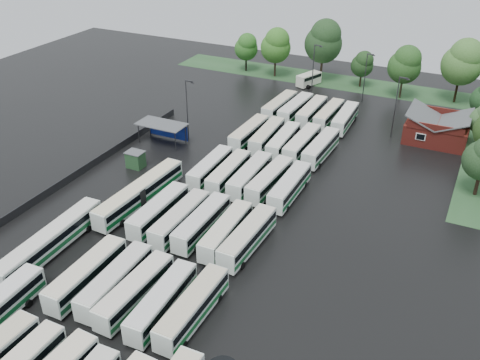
% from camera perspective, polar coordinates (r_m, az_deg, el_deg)
% --- Properties ---
extents(ground, '(160.00, 160.00, 0.00)m').
position_cam_1_polar(ground, '(67.53, -6.03, -6.00)').
color(ground, black).
rests_on(ground, ground).
extents(brick_building, '(10.07, 8.60, 5.39)m').
position_cam_1_polar(brick_building, '(96.46, 20.25, 4.96)').
color(brick_building, maroon).
rests_on(brick_building, ground).
extents(wash_shed, '(8.20, 4.20, 3.58)m').
position_cam_1_polar(wash_shed, '(90.47, -8.22, 5.72)').
color(wash_shed, '#2D2D30').
rests_on(wash_shed, ground).
extents(utility_hut, '(2.70, 2.20, 2.62)m').
position_cam_1_polar(utility_hut, '(83.79, -11.08, 2.17)').
color(utility_hut, '#224825').
rests_on(utility_hut, ground).
extents(grass_strip_north, '(80.00, 10.00, 0.01)m').
position_cam_1_polar(grass_strip_north, '(120.85, 11.22, 10.12)').
color(grass_strip_north, '#274F28').
rests_on(grass_strip_north, ground).
extents(west_fence, '(0.10, 50.00, 1.20)m').
position_cam_1_polar(west_fence, '(84.57, -16.14, 1.22)').
color(west_fence, '#2D2D30').
rests_on(west_fence, ground).
extents(bus_r1c0, '(2.58, 11.37, 3.15)m').
position_cam_1_polar(bus_r1c0, '(60.96, -16.03, -9.62)').
color(bus_r1c0, white).
rests_on(bus_r1c0, ground).
extents(bus_r1c1, '(2.70, 11.18, 3.09)m').
position_cam_1_polar(bus_r1c1, '(59.36, -13.14, -10.43)').
color(bus_r1c1, white).
rests_on(bus_r1c1, ground).
extents(bus_r1c2, '(2.63, 11.08, 3.07)m').
position_cam_1_polar(bus_r1c2, '(57.71, -11.13, -11.53)').
color(bus_r1c2, white).
rests_on(bus_r1c2, ground).
extents(bus_r1c3, '(2.74, 10.96, 3.03)m').
position_cam_1_polar(bus_r1c3, '(56.08, -8.32, -12.70)').
color(bus_r1c3, white).
rests_on(bus_r1c3, ground).
extents(bus_r1c4, '(2.43, 11.19, 3.11)m').
position_cam_1_polar(bus_r1c4, '(55.00, -5.07, -13.41)').
color(bus_r1c4, white).
rests_on(bus_r1c4, ground).
extents(bus_r2c0, '(2.39, 11.19, 3.12)m').
position_cam_1_polar(bus_r2c0, '(69.67, -8.66, -3.27)').
color(bus_r2c0, white).
rests_on(bus_r2c0, ground).
extents(bus_r2c1, '(2.41, 11.21, 3.12)m').
position_cam_1_polar(bus_r2c1, '(67.74, -6.39, -4.14)').
color(bus_r2c1, white).
rests_on(bus_r2c1, ground).
extents(bus_r2c2, '(2.38, 11.09, 3.09)m').
position_cam_1_polar(bus_r2c2, '(66.82, -4.10, -4.56)').
color(bus_r2c2, white).
rests_on(bus_r2c2, ground).
extents(bus_r2c3, '(2.61, 10.99, 3.04)m').
position_cam_1_polar(bus_r2c3, '(65.22, -1.49, -5.46)').
color(bus_r2c3, white).
rests_on(bus_r2c3, ground).
extents(bus_r2c4, '(2.75, 11.42, 3.16)m').
position_cam_1_polar(bus_r2c4, '(64.09, 0.83, -6.10)').
color(bus_r2c4, white).
rests_on(bus_r2c4, ground).
extents(bus_r3c0, '(2.52, 10.79, 2.99)m').
position_cam_1_polar(bus_r3c0, '(79.33, -3.17, 1.34)').
color(bus_r3c0, white).
rests_on(bus_r3c0, ground).
extents(bus_r3c1, '(2.58, 10.94, 3.03)m').
position_cam_1_polar(bus_r3c1, '(77.83, -1.21, 0.81)').
color(bus_r3c1, white).
rests_on(bus_r3c1, ground).
extents(bus_r3c2, '(2.57, 11.31, 3.14)m').
position_cam_1_polar(bus_r3c2, '(76.88, 1.07, 0.47)').
color(bus_r3c2, white).
rests_on(bus_r3c2, ground).
extents(bus_r3c3, '(2.90, 11.29, 3.11)m').
position_cam_1_polar(bus_r3c3, '(75.93, 3.19, 0.01)').
color(bus_r3c3, white).
rests_on(bus_r3c3, ground).
extents(bus_r3c4, '(2.41, 11.19, 3.11)m').
position_cam_1_polar(bus_r3c4, '(74.51, 5.33, -0.70)').
color(bus_r3c4, white).
rests_on(bus_r3c4, ground).
extents(bus_r4c0, '(2.60, 11.05, 3.06)m').
position_cam_1_polar(bus_r4c0, '(90.26, 0.98, 5.07)').
color(bus_r4c0, white).
rests_on(bus_r4c0, ground).
extents(bus_r4c1, '(2.80, 11.13, 3.07)m').
position_cam_1_polar(bus_r4c1, '(89.22, 2.91, 4.73)').
color(bus_r4c1, white).
rests_on(bus_r4c1, ground).
extents(bus_r4c2, '(2.67, 10.87, 3.01)m').
position_cam_1_polar(bus_r4c2, '(87.69, 4.64, 4.18)').
color(bus_r4c2, white).
rests_on(bus_r4c2, ground).
extents(bus_r4c3, '(2.63, 11.39, 3.16)m').
position_cam_1_polar(bus_r4c3, '(86.88, 6.64, 3.88)').
color(bus_r4c3, white).
rests_on(bus_r4c3, ground).
extents(bus_r4c4, '(2.76, 11.29, 3.12)m').
position_cam_1_polar(bus_r4c4, '(85.92, 8.63, 3.42)').
color(bus_r4c4, white).
rests_on(bus_r4c4, ground).
extents(bus_r5c0, '(2.88, 11.20, 3.09)m').
position_cam_1_polar(bus_r5c0, '(101.68, 4.25, 7.90)').
color(bus_r5c0, white).
rests_on(bus_r5c0, ground).
extents(bus_r5c1, '(2.96, 11.47, 3.16)m').
position_cam_1_polar(bus_r5c1, '(100.55, 5.95, 7.59)').
color(bus_r5c1, white).
rests_on(bus_r5c1, ground).
extents(bus_r5c2, '(2.43, 10.99, 3.05)m').
position_cam_1_polar(bus_r5c2, '(99.73, 7.65, 7.25)').
color(bus_r5c2, white).
rests_on(bus_r5c2, ground).
extents(bus_r5c3, '(2.58, 10.81, 2.99)m').
position_cam_1_polar(bus_r5c3, '(98.95, 9.45, 6.91)').
color(bus_r5c3, white).
rests_on(bus_r5c3, ground).
extents(bus_r5c4, '(2.60, 10.94, 3.03)m').
position_cam_1_polar(bus_r5c4, '(97.79, 11.13, 6.48)').
color(bus_r5c4, white).
rests_on(bus_r5c4, ground).
extents(artic_bus_west_b, '(3.14, 17.00, 3.14)m').
position_cam_1_polar(artic_bus_west_b, '(73.90, -10.63, -1.37)').
color(artic_bus_west_b, white).
rests_on(artic_bus_west_b, ground).
extents(artic_bus_west_c, '(2.84, 16.64, 3.08)m').
position_cam_1_polar(artic_bus_west_c, '(67.31, -19.57, -6.16)').
color(artic_bus_west_c, white).
rests_on(artic_bus_west_c, ground).
extents(minibus, '(4.15, 6.35, 2.60)m').
position_cam_1_polar(minibus, '(117.65, 7.35, 10.65)').
color(minibus, white).
rests_on(minibus, ground).
extents(tree_north_0, '(5.33, 5.33, 8.83)m').
position_cam_1_polar(tree_north_0, '(124.92, 0.70, 14.04)').
color(tree_north_0, black).
rests_on(tree_north_0, ground).
extents(tree_north_1, '(6.66, 6.66, 11.03)m').
position_cam_1_polar(tree_north_1, '(121.02, 3.88, 14.16)').
color(tree_north_1, '#38261D').
rests_on(tree_north_1, ground).
extents(tree_north_2, '(8.10, 8.10, 13.41)m').
position_cam_1_polar(tree_north_2, '(119.62, 8.96, 14.46)').
color(tree_north_2, '#33241B').
rests_on(tree_north_2, ground).
extents(tree_north_3, '(4.74, 4.74, 7.85)m').
position_cam_1_polar(tree_north_3, '(117.61, 12.97, 12.00)').
color(tree_north_3, black).
rests_on(tree_north_3, ground).
extents(tree_north_4, '(6.59, 6.59, 10.91)m').
position_cam_1_polar(tree_north_4, '(112.65, 17.23, 11.72)').
color(tree_north_4, '#372A1C').
rests_on(tree_north_4, ground).
extents(tree_north_5, '(7.82, 7.82, 12.96)m').
position_cam_1_polar(tree_north_5, '(113.38, 22.72, 11.58)').
color(tree_north_5, black).
rests_on(tree_north_5, ground).
extents(lamp_post_ne, '(1.67, 0.33, 10.85)m').
position_cam_1_polar(lamp_post_ne, '(93.77, 16.38, 7.87)').
color(lamp_post_ne, '#2D2D30').
rests_on(lamp_post_ne, ground).
extents(lamp_post_nw, '(1.64, 0.32, 10.66)m').
position_cam_1_polar(lamp_post_nw, '(89.58, -5.60, 7.86)').
color(lamp_post_nw, '#2D2D30').
rests_on(lamp_post_nw, ground).
extents(lamp_post_back_w, '(1.66, 0.32, 10.80)m').
position_cam_1_polar(lamp_post_back_w, '(109.45, 7.89, 11.83)').
color(lamp_post_back_w, '#2D2D30').
rests_on(lamp_post_back_w, ground).
extents(lamp_post_back_e, '(1.52, 0.30, 9.87)m').
position_cam_1_polar(lamp_post_back_e, '(108.71, 13.28, 10.91)').
color(lamp_post_back_e, '#2D2D30').
rests_on(lamp_post_back_e, ground).
extents(puddle_0, '(5.99, 5.99, 0.01)m').
position_cam_1_polar(puddle_0, '(56.64, -21.03, -16.63)').
color(puddle_0, black).
rests_on(puddle_0, ground).
extents(puddle_2, '(6.75, 6.75, 0.01)m').
position_cam_1_polar(puddle_2, '(74.16, -11.23, -2.89)').
color(puddle_2, black).
rests_on(puddle_2, ground).
extents(puddle_3, '(3.01, 3.01, 0.01)m').
position_cam_1_polar(puddle_3, '(61.63, -2.99, -9.86)').
color(puddle_3, black).
rests_on(puddle_3, ground).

